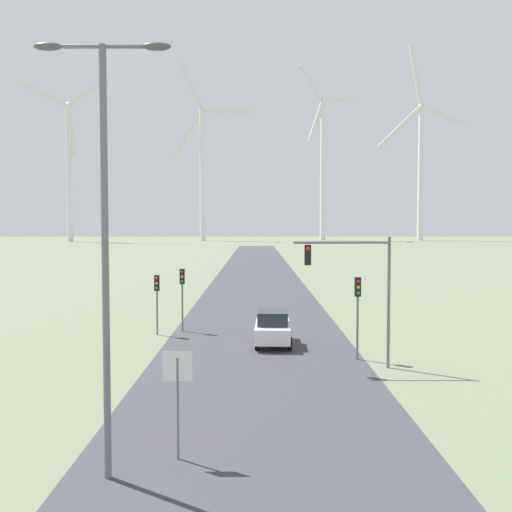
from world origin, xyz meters
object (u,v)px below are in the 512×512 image
Objects in this scene: streetlamp at (102,211)px; wind_turbine_right at (418,157)px; car_approaching at (270,328)px; traffic_light_mast_overhead at (353,275)px; traffic_light_post_mid_left at (180,286)px; traffic_light_post_near_right at (355,299)px; stop_sign_near at (175,384)px; traffic_light_post_near_left at (154,291)px; wind_turbine_far_left at (66,159)px; wind_turbine_left at (200,161)px; wind_turbine_center at (320,158)px.

wind_turbine_right is at bearing 72.82° from streetlamp.
traffic_light_mast_overhead is at bearing -55.00° from car_approaching.
streetlamp is 21.01m from traffic_light_post_mid_left.
traffic_light_post_near_right is 2.11m from traffic_light_mast_overhead.
traffic_light_post_near_right is (6.89, 11.96, 0.78)m from stop_sign_near.
traffic_light_mast_overhead is (-0.40, -1.62, 1.29)m from traffic_light_post_near_right.
streetlamp is at bearing -105.55° from car_approaching.
traffic_light_post_near_left is at bearing -109.24° from wind_turbine_right.
traffic_light_post_near_right reaches higher than traffic_light_post_mid_left.
stop_sign_near is 0.51× the size of traffic_light_mast_overhead.
wind_turbine_far_left is at bearing -172.30° from wind_turbine_right.
wind_turbine_right is at bearing 73.96° from traffic_light_mast_overhead.
traffic_light_mast_overhead is at bearing -83.05° from wind_turbine_left.
car_approaching is 0.06× the size of wind_turbine_center.
traffic_light_post_near_right is 204.36m from wind_turbine_far_left.
traffic_light_post_near_left is 198.64m from wind_turbine_left.
wind_turbine_center is (21.79, 210.77, 29.67)m from traffic_light_post_near_right.
stop_sign_near is 0.04× the size of wind_turbine_center.
wind_turbine_far_left is (-68.33, 185.90, 28.76)m from car_approaching.
stop_sign_near is 230.96m from wind_turbine_right.
wind_turbine_left reaches higher than wind_turbine_far_left.
streetlamp is 217.48m from wind_turbine_left.
wind_turbine_right is at bearing 72.68° from car_approaching.
traffic_light_post_mid_left is 0.06× the size of wind_turbine_far_left.
wind_turbine_center is (25.69, 207.38, 31.61)m from car_approaching.
traffic_light_post_near_left is at bearing 141.92° from traffic_light_mast_overhead.
wind_turbine_right is at bearing 3.19° from wind_turbine_left.
streetlamp is 5.04m from stop_sign_near.
traffic_light_post_near_left is 0.05× the size of wind_turbine_right.
traffic_light_post_near_left is 209.19m from wind_turbine_center.
wind_turbine_far_left is at bearing 107.99° from stop_sign_near.
stop_sign_near reaches higher than car_approaching.
wind_turbine_center is at bearing 82.66° from stop_sign_near.
traffic_light_post_near_left is 0.83× the size of car_approaching.
wind_turbine_right reaches higher than traffic_light_post_mid_left.
traffic_light_post_mid_left is 6.90m from car_approaching.
wind_turbine_center is (30.29, 223.92, 25.83)m from streetlamp.
streetlamp is at bearing -97.70° from wind_turbine_center.
traffic_light_post_near_left is at bearing -98.96° from wind_turbine_center.
car_approaching is (-3.90, 3.38, -1.94)m from traffic_light_post_near_right.
stop_sign_near is at bearing -72.01° from wind_turbine_far_left.
streetlamp reaches higher than stop_sign_near.
traffic_light_post_near_left is 0.93× the size of traffic_light_post_mid_left.
stop_sign_near is 0.71× the size of car_approaching.
traffic_light_post_near_right is at bearing 76.27° from traffic_light_mast_overhead.
wind_turbine_far_left is (-71.83, 190.90, 25.53)m from traffic_light_mast_overhead.
traffic_light_post_mid_left is at bearing -109.01° from wind_turbine_right.
traffic_light_post_mid_left is at bearing 91.83° from streetlamp.
car_approaching is 0.07× the size of wind_turbine_far_left.
streetlamp is 227.43m from wind_turbine_center.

